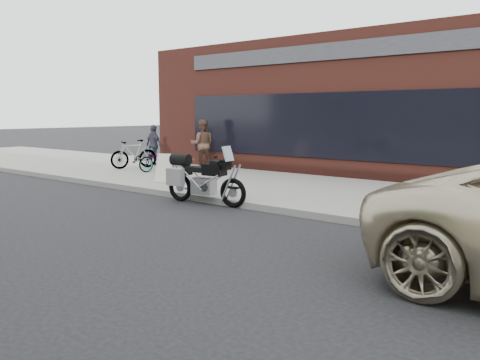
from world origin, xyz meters
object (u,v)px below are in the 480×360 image
object	(u,v)px
sandwich_sign	(166,168)
cafe_table	(184,160)
motorcycle	(200,179)
bicycle_rear	(134,154)
bicycle_front	(160,159)
cafe_patron_left	(202,144)
cafe_patron_right	(154,145)

from	to	relation	value
sandwich_sign	cafe_table	xyz separation A→B (m)	(-1.36, 2.12, -0.03)
sandwich_sign	motorcycle	bearing A→B (deg)	-40.89
bicycle_rear	bicycle_front	bearing A→B (deg)	20.39
motorcycle	bicycle_front	xyz separation A→B (m)	(-4.45, 2.87, -0.04)
sandwich_sign	cafe_patron_left	distance (m)	3.40
motorcycle	cafe_patron_right	world-z (taller)	cafe_patron_right
bicycle_front	sandwich_sign	bearing A→B (deg)	-26.14
sandwich_sign	cafe_table	distance (m)	2.52
bicycle_front	sandwich_sign	world-z (taller)	same
bicycle_rear	cafe_patron_right	bearing A→B (deg)	121.69
cafe_table	cafe_patron_left	xyz separation A→B (m)	(-0.03, 0.95, 0.49)
motorcycle	bicycle_rear	xyz separation A→B (m)	(-5.78, 2.89, 0.07)
motorcycle	cafe_table	size ratio (longest dim) A/B	3.06
bicycle_front	cafe_patron_right	size ratio (longest dim) A/B	1.00
bicycle_front	cafe_table	bearing A→B (deg)	51.77
motorcycle	cafe_patron_right	xyz separation A→B (m)	(-5.99, 4.02, 0.32)
cafe_table	cafe_patron_right	distance (m)	2.30
bicycle_rear	cafe_patron_left	world-z (taller)	cafe_patron_left
cafe_table	cafe_patron_right	world-z (taller)	cafe_patron_right
motorcycle	cafe_table	bearing A→B (deg)	132.53
bicycle_rear	cafe_patron_left	bearing A→B (deg)	57.98
motorcycle	cafe_table	world-z (taller)	motorcycle
cafe_patron_left	cafe_patron_right	distance (m)	2.18
bicycle_rear	motorcycle	bearing A→B (deg)	-5.35
bicycle_front	cafe_patron_right	distance (m)	1.96
sandwich_sign	cafe_patron_left	xyz separation A→B (m)	(-1.39, 3.07, 0.46)
bicycle_rear	sandwich_sign	distance (m)	3.70
motorcycle	bicycle_rear	bearing A→B (deg)	147.57
sandwich_sign	cafe_table	bearing A→B (deg)	109.13
cafe_table	cafe_patron_left	size ratio (longest dim) A/B	0.41
motorcycle	bicycle_rear	size ratio (longest dim) A/B	1.29
motorcycle	cafe_patron_left	world-z (taller)	cafe_patron_left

